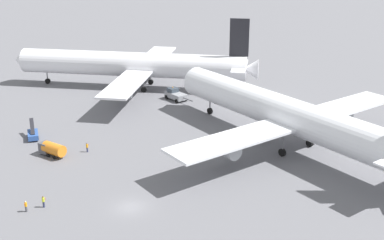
% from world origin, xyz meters
% --- Properties ---
extents(ground_plane, '(600.00, 600.00, 0.00)m').
position_xyz_m(ground_plane, '(0.00, 0.00, 0.00)').
color(ground_plane, slate).
extents(airliner_at_gate_left, '(60.45, 49.77, 17.35)m').
position_xyz_m(airliner_at_gate_left, '(-12.40, 56.29, 5.73)').
color(airliner_at_gate_left, silver).
rests_on(airliner_at_gate_left, ground).
extents(airliner_being_pushed, '(43.09, 45.27, 16.98)m').
position_xyz_m(airliner_being_pushed, '(21.60, 24.00, 5.86)').
color(airliner_being_pushed, white).
rests_on(airliner_being_pushed, ground).
extents(pushback_tug, '(7.05, 6.97, 2.83)m').
position_xyz_m(pushback_tug, '(-0.98, 47.93, 1.19)').
color(pushback_tug, gray).
rests_on(pushback_tug, ground).
extents(gse_belt_loader_portside, '(3.34, 4.98, 3.02)m').
position_xyz_m(gse_belt_loader_portside, '(-23.24, 21.98, 0.83)').
color(gse_belt_loader_portside, '#2D5199').
rests_on(gse_belt_loader_portside, ground).
extents(gse_fuel_bowser_stubby, '(5.22, 3.91, 2.40)m').
position_xyz_m(gse_fuel_bowser_stubby, '(-16.86, 14.96, 1.33)').
color(gse_fuel_bowser_stubby, orange).
rests_on(gse_fuel_bowser_stubby, ground).
extents(ground_crew_wing_walker_right, '(0.50, 0.36, 1.63)m').
position_xyz_m(ground_crew_wing_walker_right, '(-11.59, 17.26, 0.85)').
color(ground_crew_wing_walker_right, '#2D3351').
rests_on(ground_crew_wing_walker_right, ground).
extents(ground_crew_ramp_agent_by_cones, '(0.50, 0.36, 1.69)m').
position_xyz_m(ground_crew_ramp_agent_by_cones, '(-11.62, -1.35, 0.88)').
color(ground_crew_ramp_agent_by_cones, '#2D3351').
rests_on(ground_crew_ramp_agent_by_cones, ground).
extents(ground_crew_marshaller_foreground, '(0.36, 0.50, 1.57)m').
position_xyz_m(ground_crew_marshaller_foreground, '(-13.47, -2.74, 0.81)').
color(ground_crew_marshaller_foreground, '#4C4C51').
rests_on(ground_crew_marshaller_foreground, ground).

